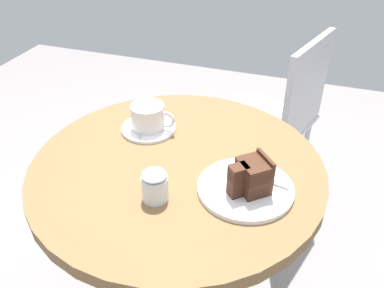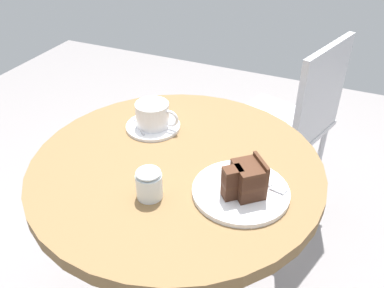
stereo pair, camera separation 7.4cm
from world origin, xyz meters
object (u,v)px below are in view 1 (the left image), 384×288
Objects in this scene: cake_plate at (245,188)px; cafe_chair at (279,114)px; saucer at (149,128)px; fork at (267,179)px; coffee_cup at (149,116)px; cake_slice at (251,177)px; sugar_pot at (156,186)px; napkin at (249,189)px; teaspoon at (132,126)px.

cake_plate is 0.81m from cafe_chair.
fork is at bearing -19.86° from saucer.
coffee_cup reaches higher than cake_plate.
fork is (0.03, 0.05, -0.04)m from cake_slice.
saucer is 1.53× the size of cake_slice.
saucer is 0.30m from sugar_pot.
napkin is at bearing -26.99° from saucer.
cake_plate is 1.56× the size of fork.
fork reaches higher than napkin.
cake_plate is at bearing -28.24° from coffee_cup.
cafe_chair reaches higher than saucer.
sugar_pot is at bearing 5.81° from cafe_chair.
coffee_cup is at bearing 116.70° from sugar_pot.
coffee_cup is 0.06m from teaspoon.
saucer is 1.92× the size of teaspoon.
fork reaches higher than teaspoon.
coffee_cup is 0.15× the size of cafe_chair.
saucer is 0.36m from cake_plate.
cake_slice reaches higher than sugar_pot.
cafe_chair is at bearing 90.80° from cake_plate.
fork is at bearing -151.70° from teaspoon.
cake_slice is at bearing -68.63° from napkin.
sugar_pot is (0.13, -0.26, -0.01)m from coffee_cup.
cake_plate is at bearing -158.92° from teaspoon.
cake_slice reaches higher than teaspoon.
teaspoon is 0.42m from fork.
cake_plate is at bearing -126.47° from fork.
teaspoon is 1.06× the size of sugar_pot.
teaspoon is at bearing -165.14° from coffee_cup.
sugar_pot reaches higher than teaspoon.
cafe_chair is (0.35, 0.62, -0.24)m from teaspoon.
coffee_cup is 0.37m from cake_slice.
saucer is at bearing 151.91° from cake_plate.
cafe_chair is at bearing 78.64° from sugar_pot.
fork is 0.17× the size of cafe_chair.
teaspoon is at bearing 156.59° from cake_plate.
cake_slice is (0.38, -0.17, 0.04)m from teaspoon.
cake_slice is 1.33× the size of sugar_pot.
teaspoon is at bearing 157.54° from napkin.
coffee_cup reaches higher than teaspoon.
cake_plate is at bearing 144.00° from cake_slice.
coffee_cup is at bearing 151.76° from cake_plate.
cake_plate is at bearing 26.43° from sugar_pot.
coffee_cup is 1.68× the size of sugar_pot.
napkin is 0.22m from sugar_pot.
sugar_pot is at bearing -138.65° from fork.
coffee_cup is at bearing 171.53° from fork.
coffee_cup is at bearing 152.86° from napkin.
fork is 0.78m from cafe_chair.
cake_slice is 0.71× the size of fork.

